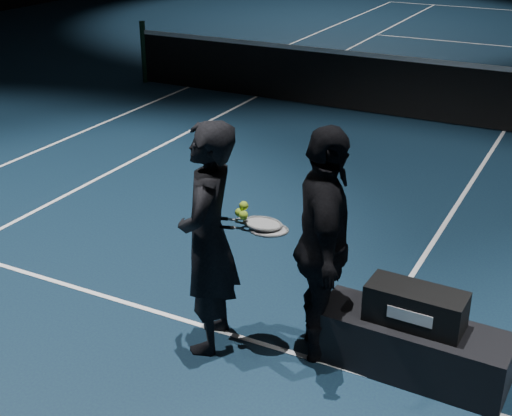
{
  "coord_description": "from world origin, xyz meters",
  "views": [
    {
      "loc": [
        1.36,
        -10.55,
        3.26
      ],
      "look_at": [
        -0.78,
        -6.42,
        1.17
      ],
      "focal_mm": 50.0,
      "sensor_mm": 36.0,
      "label": 1
    }
  ],
  "objects": [
    {
      "name": "player_a",
      "position": [
        -1.11,
        -6.55,
        0.91
      ],
      "size": [
        0.6,
        0.75,
        1.81
      ],
      "primitive_type": "imported",
      "rotation": [
        0.0,
        0.0,
        -1.29
      ],
      "color": "black",
      "rests_on": "floor"
    },
    {
      "name": "net_post_left",
      "position": [
        -6.4,
        0.0,
        0.55
      ],
      "size": [
        0.1,
        0.1,
        1.1
      ],
      "primitive_type": "cylinder",
      "color": "black",
      "rests_on": "floor"
    },
    {
      "name": "net_mesh",
      "position": [
        0.0,
        0.0,
        0.45
      ],
      "size": [
        12.8,
        0.02,
        0.86
      ],
      "primitive_type": "cube",
      "color": "black",
      "rests_on": "floor"
    },
    {
      "name": "player_bench",
      "position": [
        0.38,
        -6.2,
        0.21
      ],
      "size": [
        1.41,
        0.51,
        0.42
      ],
      "primitive_type": "cube",
      "rotation": [
        0.0,
        0.0,
        -0.04
      ],
      "color": "black",
      "rests_on": "floor"
    },
    {
      "name": "bag_signature",
      "position": [
        0.38,
        -6.35,
        0.56
      ],
      "size": [
        0.33,
        0.02,
        0.09
      ],
      "primitive_type": "cube",
      "rotation": [
        0.0,
        0.0,
        -0.04
      ],
      "color": "white",
      "rests_on": "racket_bag"
    },
    {
      "name": "floor",
      "position": [
        0.0,
        0.0,
        0.0
      ],
      "size": [
        36.0,
        36.0,
        0.0
      ],
      "primitive_type": "plane",
      "color": "black",
      "rests_on": "ground"
    },
    {
      "name": "racket_upper",
      "position": [
        -0.75,
        -6.38,
        1.04
      ],
      "size": [
        0.71,
        0.47,
        0.1
      ],
      "primitive_type": null,
      "rotation": [
        0.0,
        0.1,
        0.41
      ],
      "color": "black",
      "rests_on": "player_b"
    },
    {
      "name": "racket_bag",
      "position": [
        0.38,
        -6.2,
        0.56
      ],
      "size": [
        0.71,
        0.32,
        0.28
      ],
      "primitive_type": "cube",
      "rotation": [
        0.0,
        0.0,
        -0.04
      ],
      "color": "black",
      "rests_on": "player_bench"
    },
    {
      "name": "tennis_balls",
      "position": [
        -0.87,
        -6.46,
        1.14
      ],
      "size": [
        0.12,
        0.1,
        0.12
      ],
      "primitive_type": null,
      "color": "#ACD62D",
      "rests_on": "racket_upper"
    },
    {
      "name": "racket_lower",
      "position": [
        -0.69,
        -6.4,
        1.01
      ],
      "size": [
        0.71,
        0.43,
        0.03
      ],
      "primitive_type": null,
      "rotation": [
        0.0,
        0.0,
        0.34
      ],
      "color": "black",
      "rests_on": "player_a"
    },
    {
      "name": "court_lines",
      "position": [
        0.0,
        0.0,
        0.0
      ],
      "size": [
        10.98,
        23.78,
        0.01
      ],
      "primitive_type": null,
      "color": "white",
      "rests_on": "floor"
    },
    {
      "name": "player_b",
      "position": [
        -0.31,
        -6.27,
        0.91
      ],
      "size": [
        0.88,
        1.15,
        1.81
      ],
      "primitive_type": "imported",
      "rotation": [
        0.0,
        0.0,
        2.05
      ],
      "color": "black",
      "rests_on": "floor"
    }
  ]
}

